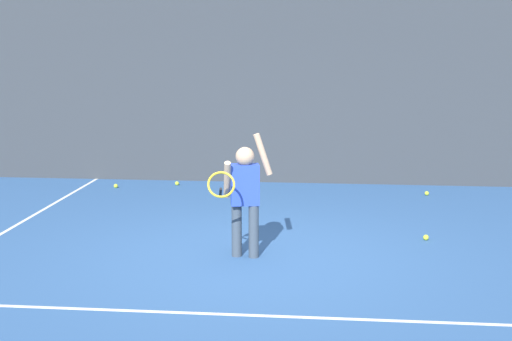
{
  "coord_description": "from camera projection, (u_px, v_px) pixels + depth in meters",
  "views": [
    {
      "loc": [
        0.75,
        -7.35,
        2.27
      ],
      "look_at": [
        -0.06,
        0.61,
        0.85
      ],
      "focal_mm": 49.73,
      "sensor_mm": 36.0,
      "label": 1
    }
  ],
  "objects": [
    {
      "name": "court_line_sideline",
      "position": [
        13.0,
        227.0,
        8.97
      ],
      "size": [
        0.05,
        9.0,
        0.0
      ],
      "primitive_type": "cube",
      "color": "white",
      "rests_on": "ground"
    },
    {
      "name": "tennis_ball_4",
      "position": [
        240.0,
        203.0,
        10.21
      ],
      "size": [
        0.07,
        0.07,
        0.07
      ],
      "primitive_type": "sphere",
      "color": "#CCE033",
      "rests_on": "ground"
    },
    {
      "name": "tennis_player",
      "position": [
        244.0,
        192.0,
        7.56
      ],
      "size": [
        0.64,
        0.66,
        1.35
      ],
      "rotation": [
        0.0,
        0.0,
        0.19
      ],
      "color": "#3F4C59",
      "rests_on": "ground"
    },
    {
      "name": "tennis_ball_5",
      "position": [
        116.0,
        186.0,
        11.42
      ],
      "size": [
        0.07,
        0.07,
        0.07
      ],
      "primitive_type": "sphere",
      "color": "#CCE033",
      "rests_on": "ground"
    },
    {
      "name": "back_fence_windscreen",
      "position": [
        282.0,
        69.0,
        11.58
      ],
      "size": [
        12.96,
        0.08,
        3.78
      ],
      "primitive_type": "cube",
      "color": "#383D42",
      "rests_on": "ground"
    },
    {
      "name": "fence_post_1",
      "position": [
        157.0,
        64.0,
        11.84
      ],
      "size": [
        0.09,
        0.09,
        3.93
      ],
      "primitive_type": "cylinder",
      "color": "slate",
      "rests_on": "ground"
    },
    {
      "name": "tennis_ball_3",
      "position": [
        426.0,
        237.0,
        8.35
      ],
      "size": [
        0.07,
        0.07,
        0.07
      ],
      "primitive_type": "sphere",
      "color": "#CCE033",
      "rests_on": "ground"
    },
    {
      "name": "tennis_ball_2",
      "position": [
        177.0,
        183.0,
        11.63
      ],
      "size": [
        0.07,
        0.07,
        0.07
      ],
      "primitive_type": "sphere",
      "color": "#CCE033",
      "rests_on": "ground"
    },
    {
      "name": "court_line_baseline",
      "position": [
        236.0,
        315.0,
        6.04
      ],
      "size": [
        9.0,
        0.05,
        0.0
      ],
      "primitive_type": "cube",
      "color": "white",
      "rests_on": "ground"
    },
    {
      "name": "fence_post_2",
      "position": [
        413.0,
        64.0,
        11.42
      ],
      "size": [
        0.09,
        0.09,
        3.93
      ],
      "primitive_type": "cylinder",
      "color": "slate",
      "rests_on": "ground"
    },
    {
      "name": "ground_plane",
      "position": [
        256.0,
        258.0,
        7.67
      ],
      "size": [
        20.0,
        20.0,
        0.0
      ],
      "primitive_type": "plane",
      "color": "#335B93"
    },
    {
      "name": "tennis_ball_1",
      "position": [
        427.0,
        193.0,
        10.84
      ],
      "size": [
        0.07,
        0.07,
        0.07
      ],
      "primitive_type": "sphere",
      "color": "#CCE033",
      "rests_on": "ground"
    }
  ]
}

